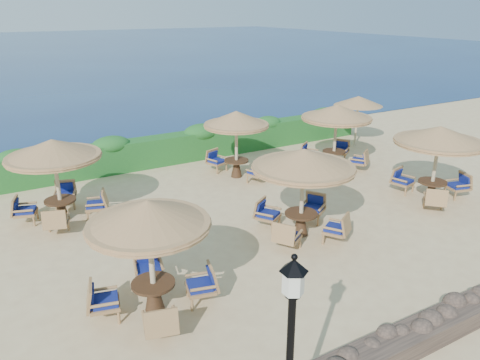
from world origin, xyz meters
TOP-DOWN VIEW (x-y plane):
  - ground at (0.00, 0.00)m, footprint 120.00×120.00m
  - sea at (0.00, 70.00)m, footprint 160.00×160.00m
  - hedge at (0.00, 7.20)m, footprint 18.00×0.90m
  - stone_wall at (0.00, -6.20)m, footprint 15.00×0.65m
  - extra_parasol at (7.80, 5.20)m, footprint 2.30×2.30m
  - cafe_set_0 at (-5.30, -2.47)m, footprint 2.89×2.89m
  - cafe_set_1 at (-0.27, -1.14)m, footprint 2.98×2.98m
  - cafe_set_2 at (5.26, -1.29)m, footprint 2.97×2.97m
  - cafe_set_3 at (-6.19, 3.44)m, footprint 2.88×2.88m
  - cafe_set_4 at (0.58, 4.18)m, footprint 2.53×2.87m
  - cafe_set_5 at (4.70, 3.18)m, footprint 2.88×2.88m

SIDE VIEW (x-z plane):
  - ground at x=0.00m, z-range 0.00..0.00m
  - sea at x=0.00m, z-range 0.00..0.00m
  - stone_wall at x=0.00m, z-range 0.00..0.44m
  - hedge at x=0.00m, z-range 0.00..1.20m
  - cafe_set_0 at x=-5.30m, z-range 0.45..3.11m
  - cafe_set_3 at x=-6.19m, z-range 0.51..3.16m
  - cafe_set_5 at x=4.70m, z-range 0.52..3.17m
  - cafe_set_1 at x=-0.27m, z-range 0.54..3.19m
  - cafe_set_2 at x=5.26m, z-range 0.62..3.27m
  - cafe_set_4 at x=0.58m, z-range 0.63..3.28m
  - extra_parasol at x=7.80m, z-range 0.97..3.37m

